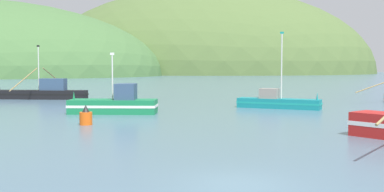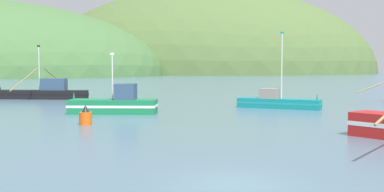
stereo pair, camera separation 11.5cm
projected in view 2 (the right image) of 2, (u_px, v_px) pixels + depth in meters
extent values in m
plane|color=slate|center=(234.00, 184.00, 16.07)|extent=(600.00, 600.00, 0.00)
ellipsoid|color=#516B38|center=(206.00, 73.00, 269.66)|extent=(190.57, 152.46, 95.31)
cube|color=black|center=(41.00, 95.00, 57.30)|extent=(11.53, 2.53, 1.10)
cube|color=black|center=(41.00, 94.00, 57.29)|extent=(11.64, 2.55, 0.20)
cone|color=black|center=(0.00, 87.00, 57.71)|extent=(0.21, 0.21, 0.70)
cube|color=#334C6B|center=(54.00, 84.00, 57.07)|extent=(3.13, 1.54, 1.44)
cylinder|color=silver|center=(39.00, 69.00, 57.11)|extent=(0.12, 0.12, 5.28)
cube|color=black|center=(39.00, 46.00, 56.93)|extent=(0.36, 0.05, 0.20)
cylinder|color=#997F4C|center=(25.00, 79.00, 52.76)|extent=(0.60, 7.13, 2.52)
cylinder|color=#997F4C|center=(55.00, 77.00, 61.57)|extent=(0.60, 7.13, 2.52)
cylinder|color=#997F4C|center=(378.00, 85.00, 50.13)|extent=(4.78, 0.59, 1.74)
cube|color=#197A47|center=(113.00, 106.00, 39.95)|extent=(7.44, 2.57, 1.20)
cube|color=white|center=(113.00, 106.00, 39.95)|extent=(7.51, 2.60, 0.22)
cone|color=#197A47|center=(74.00, 95.00, 40.03)|extent=(0.20, 0.20, 0.70)
cube|color=#334C6B|center=(126.00, 92.00, 39.83)|extent=(1.72, 1.96, 1.36)
cylinder|color=silver|center=(112.00, 77.00, 39.79)|extent=(0.12, 0.12, 3.78)
cube|color=white|center=(112.00, 54.00, 39.67)|extent=(0.36, 0.04, 0.20)
cube|color=#147F84|center=(279.00, 104.00, 44.74)|extent=(7.92, 4.72, 0.94)
cube|color=teal|center=(279.00, 103.00, 44.73)|extent=(8.00, 4.77, 0.17)
cone|color=#147F84|center=(317.00, 96.00, 43.15)|extent=(0.26, 0.26, 0.70)
cube|color=gray|center=(269.00, 93.00, 45.06)|extent=(2.12, 1.89, 0.97)
cylinder|color=silver|center=(282.00, 67.00, 44.40)|extent=(0.12, 0.12, 6.17)
cube|color=teal|center=(282.00, 33.00, 44.19)|extent=(0.34, 0.17, 0.20)
cylinder|color=#E55914|center=(86.00, 118.00, 32.21)|extent=(0.87, 0.87, 0.89)
cone|color=black|center=(85.00, 108.00, 32.17)|extent=(0.52, 0.52, 0.50)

